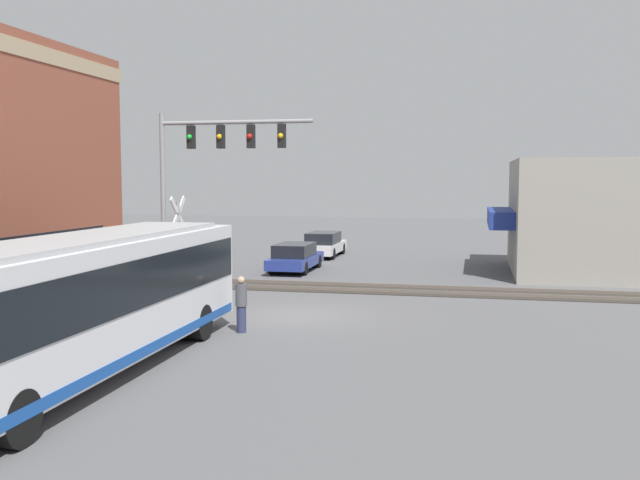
{
  "coord_description": "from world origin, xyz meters",
  "views": [
    {
      "loc": [
        -22.4,
        -5.73,
        4.48
      ],
      "look_at": [
        5.28,
        0.32,
        2.04
      ],
      "focal_mm": 40.0,
      "sensor_mm": 36.0,
      "label": 1
    }
  ],
  "objects_px": {
    "city_bus": "(89,299)",
    "pedestrian_near_bus": "(241,304)",
    "parked_car_white": "(324,245)",
    "crossing_signal": "(178,234)",
    "parked_car_blue": "(295,258)"
  },
  "relations": [
    {
      "from": "parked_car_blue",
      "to": "pedestrian_near_bus",
      "type": "distance_m",
      "value": 13.97
    },
    {
      "from": "city_bus",
      "to": "pedestrian_near_bus",
      "type": "xyz_separation_m",
      "value": [
        5.08,
        -1.9,
        -0.93
      ]
    },
    {
      "from": "parked_car_white",
      "to": "pedestrian_near_bus",
      "type": "distance_m",
      "value": 20.64
    },
    {
      "from": "city_bus",
      "to": "pedestrian_near_bus",
      "type": "bearing_deg",
      "value": -20.54
    },
    {
      "from": "crossing_signal",
      "to": "parked_car_white",
      "type": "bearing_deg",
      "value": -11.8
    },
    {
      "from": "crossing_signal",
      "to": "pedestrian_near_bus",
      "type": "relative_size",
      "value": 2.3
    },
    {
      "from": "city_bus",
      "to": "parked_car_blue",
      "type": "xyz_separation_m",
      "value": [
        18.92,
        -0.0,
        -1.13
      ]
    },
    {
      "from": "pedestrian_near_bus",
      "to": "crossing_signal",
      "type": "bearing_deg",
      "value": 36.16
    },
    {
      "from": "city_bus",
      "to": "parked_car_white",
      "type": "xyz_separation_m",
      "value": [
        25.63,
        -0.0,
        -1.11
      ]
    },
    {
      "from": "crossing_signal",
      "to": "parked_car_blue",
      "type": "bearing_deg",
      "value": -21.92
    },
    {
      "from": "city_bus",
      "to": "parked_car_blue",
      "type": "bearing_deg",
      "value": -0.0
    },
    {
      "from": "parked_car_blue",
      "to": "pedestrian_near_bus",
      "type": "height_order",
      "value": "pedestrian_near_bus"
    },
    {
      "from": "parked_car_white",
      "to": "pedestrian_near_bus",
      "type": "xyz_separation_m",
      "value": [
        -20.55,
        -1.9,
        0.17
      ]
    },
    {
      "from": "crossing_signal",
      "to": "pedestrian_near_bus",
      "type": "height_order",
      "value": "crossing_signal"
    },
    {
      "from": "parked_car_blue",
      "to": "pedestrian_near_bus",
      "type": "bearing_deg",
      "value": -172.17
    }
  ]
}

